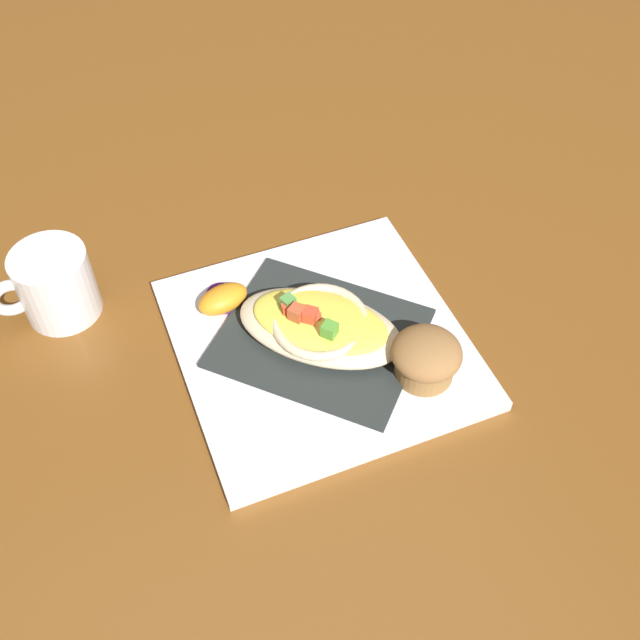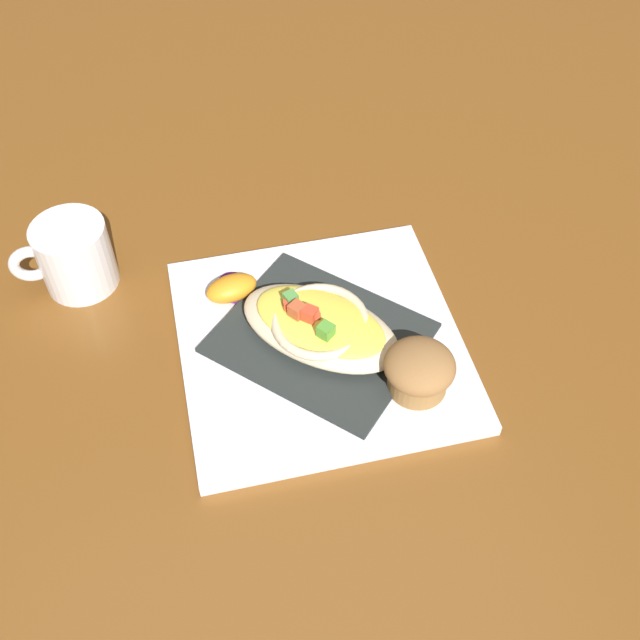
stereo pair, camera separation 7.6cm
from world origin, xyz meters
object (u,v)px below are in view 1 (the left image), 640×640
(gratin_dish, at_px, (320,325))
(muffin, at_px, (426,357))
(square_plate, at_px, (320,343))
(coffee_mug, at_px, (55,287))
(orange_garnish, at_px, (223,299))

(gratin_dish, bearing_deg, muffin, 44.71)
(square_plate, distance_m, muffin, 0.12)
(gratin_dish, height_order, muffin, same)
(gratin_dish, relative_size, coffee_mug, 1.74)
(muffin, bearing_deg, coffee_mug, -126.25)
(square_plate, bearing_deg, orange_garnish, -136.15)
(muffin, bearing_deg, gratin_dish, -135.29)
(gratin_dish, xyz_separation_m, muffin, (0.08, 0.08, 0.00))
(square_plate, xyz_separation_m, orange_garnish, (-0.08, -0.08, 0.02))
(square_plate, xyz_separation_m, gratin_dish, (-0.00, -0.00, 0.03))
(gratin_dish, distance_m, coffee_mug, 0.28)
(square_plate, distance_m, gratin_dish, 0.03)
(gratin_dish, relative_size, orange_garnish, 3.09)
(orange_garnish, relative_size, coffee_mug, 0.56)
(gratin_dish, height_order, coffee_mug, coffee_mug)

